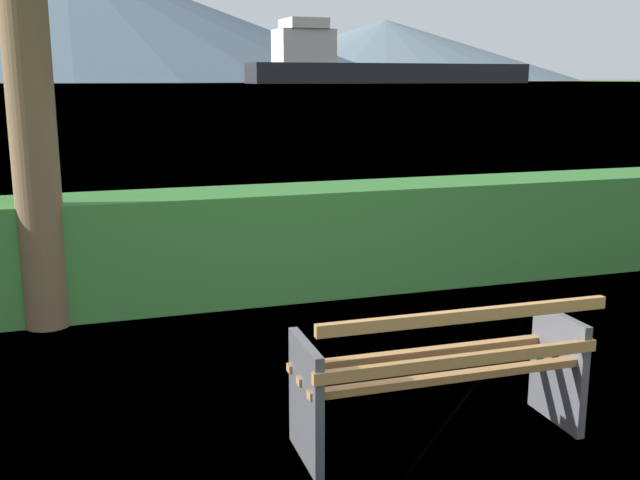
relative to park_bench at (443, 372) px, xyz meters
The scene contains 6 objects.
ground_plane 0.43m from the park_bench, 89.23° to the left, with size 1400.00×1400.00×0.00m, color #567A38.
water_surface 308.05m from the park_bench, 90.00° to the left, with size 620.00×620.00×0.00m, color #7A99A8.
park_bench is the anchor object (origin of this frame).
hedge_row 3.22m from the park_bench, 89.99° to the left, with size 11.42×0.79×1.02m, color #387A33.
cargo_ship_large 289.88m from the park_bench, 68.02° to the left, with size 114.36×21.48×23.17m.
distant_hills 540.40m from the park_bench, 89.82° to the left, with size 751.42×439.09×81.69m.
Camera 1 is at (-1.89, -3.59, 2.04)m, focal length 42.00 mm.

